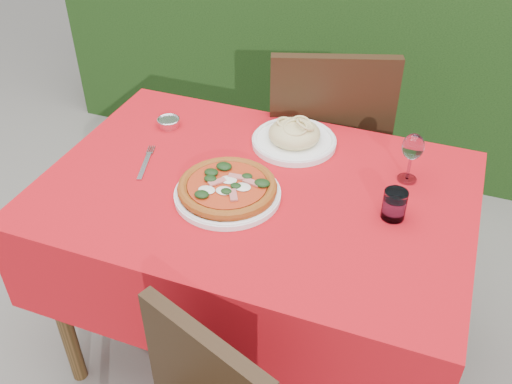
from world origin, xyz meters
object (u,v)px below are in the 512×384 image
(pasta_plate, at_px, (294,137))
(steel_ramekin, at_px, (169,123))
(water_glass, at_px, (394,206))
(fork, at_px, (144,166))
(chair_far, at_px, (326,145))
(pizza_plate, at_px, (227,189))
(wine_glass, at_px, (413,149))

(pasta_plate, bearing_deg, steel_ramekin, -174.15)
(water_glass, height_order, fork, water_glass)
(chair_far, distance_m, steel_ramekin, 0.63)
(chair_far, bearing_deg, steel_ramekin, 20.07)
(steel_ramekin, bearing_deg, pizza_plate, -40.34)
(wine_glass, xyz_separation_m, steel_ramekin, (-0.81, 0.02, -0.10))
(water_glass, bearing_deg, pasta_plate, 144.85)
(pasta_plate, bearing_deg, pizza_plate, -105.49)
(pasta_plate, xyz_separation_m, water_glass, (0.37, -0.26, 0.01))
(pasta_plate, bearing_deg, chair_far, 84.04)
(pasta_plate, xyz_separation_m, wine_glass, (0.38, -0.07, 0.08))
(fork, distance_m, steel_ramekin, 0.25)
(pasta_plate, distance_m, fork, 0.49)
(chair_far, distance_m, water_glass, 0.71)
(steel_ramekin, bearing_deg, wine_glass, -1.68)
(wine_glass, height_order, steel_ramekin, wine_glass)
(pizza_plate, bearing_deg, chair_far, 79.15)
(steel_ramekin, bearing_deg, pasta_plate, 5.85)
(water_glass, distance_m, wine_glass, 0.20)
(chair_far, height_order, water_glass, chair_far)
(chair_far, bearing_deg, pasta_plate, 65.63)
(pasta_plate, bearing_deg, fork, -143.78)
(water_glass, height_order, wine_glass, wine_glass)
(pizza_plate, xyz_separation_m, wine_glass, (0.47, 0.27, 0.08))
(pizza_plate, xyz_separation_m, water_glass, (0.46, 0.08, 0.01))
(pasta_plate, height_order, water_glass, water_glass)
(pasta_plate, distance_m, steel_ramekin, 0.44)
(wine_glass, bearing_deg, fork, -164.10)
(fork, bearing_deg, wine_glass, -1.08)
(pizza_plate, bearing_deg, pasta_plate, 74.51)
(pizza_plate, relative_size, wine_glass, 2.28)
(pasta_plate, height_order, steel_ramekin, pasta_plate)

